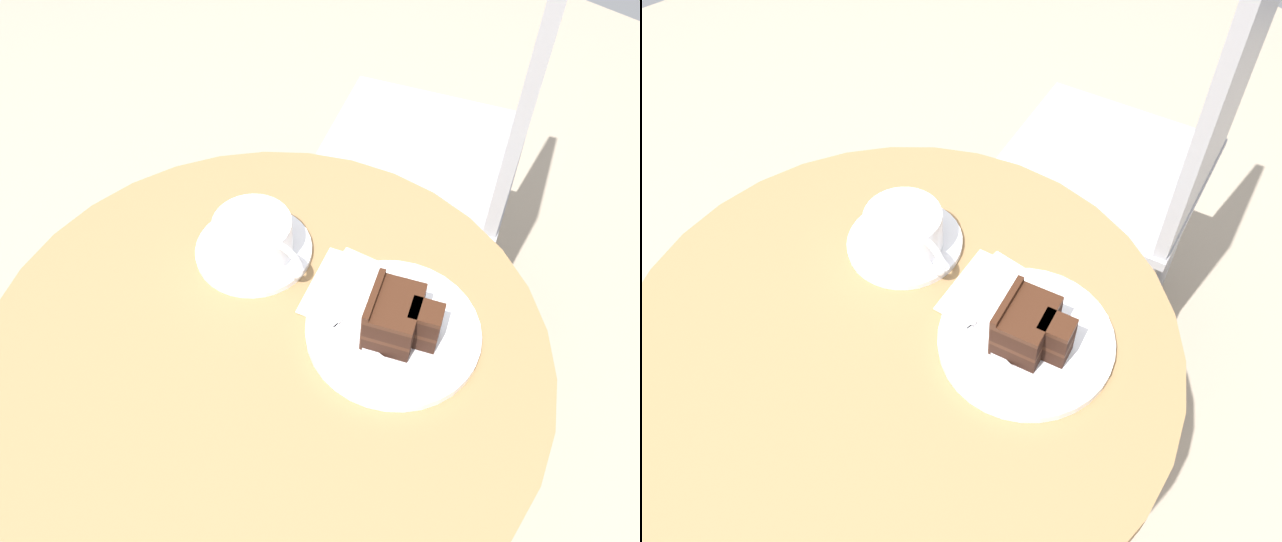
% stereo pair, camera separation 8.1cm
% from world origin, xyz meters
% --- Properties ---
extents(ground_plane, '(4.40, 4.40, 0.01)m').
position_xyz_m(ground_plane, '(0.00, 0.00, -0.01)').
color(ground_plane, gray).
rests_on(ground_plane, ground).
extents(cafe_table, '(0.68, 0.68, 0.68)m').
position_xyz_m(cafe_table, '(0.00, 0.00, 0.56)').
color(cafe_table, olive).
rests_on(cafe_table, ground).
extents(saucer, '(0.15, 0.15, 0.01)m').
position_xyz_m(saucer, '(-0.11, 0.09, 0.69)').
color(saucer, white).
rests_on(saucer, cafe_table).
extents(coffee_cup, '(0.14, 0.10, 0.06)m').
position_xyz_m(coffee_cup, '(-0.10, 0.09, 0.72)').
color(coffee_cup, white).
rests_on(coffee_cup, saucer).
extents(teaspoon, '(0.09, 0.06, 0.00)m').
position_xyz_m(teaspoon, '(-0.07, 0.12, 0.69)').
color(teaspoon, silver).
rests_on(teaspoon, saucer).
extents(cake_plate, '(0.21, 0.21, 0.01)m').
position_xyz_m(cake_plate, '(0.10, 0.11, 0.69)').
color(cake_plate, white).
rests_on(cake_plate, cafe_table).
extents(cake_slice, '(0.10, 0.09, 0.06)m').
position_xyz_m(cake_slice, '(0.11, 0.11, 0.72)').
color(cake_slice, black).
rests_on(cake_slice, cake_plate).
extents(fork, '(0.14, 0.02, 0.00)m').
position_xyz_m(fork, '(0.07, 0.07, 0.70)').
color(fork, silver).
rests_on(fork, cake_plate).
extents(napkin, '(0.16, 0.15, 0.00)m').
position_xyz_m(napkin, '(0.04, 0.13, 0.68)').
color(napkin, silver).
rests_on(napkin, cafe_table).
extents(cafe_chair, '(0.49, 0.49, 0.96)m').
position_xyz_m(cafe_chair, '(-0.11, 0.65, 0.56)').
color(cafe_chair, '#9E9EA3').
rests_on(cafe_chair, ground).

